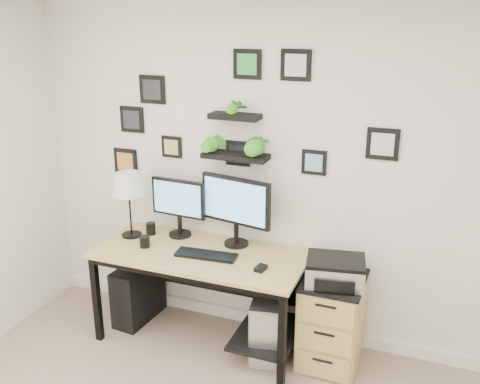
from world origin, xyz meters
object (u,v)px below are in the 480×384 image
at_px(monitor_left, 179,203).
at_px(monitor_right, 236,206).
at_px(desk, 206,266).
at_px(pc_tower_black, 139,292).
at_px(printer, 335,271).
at_px(table_lamp, 128,185).
at_px(pc_tower_grey, 268,324).
at_px(mug, 145,242).
at_px(file_cabinet, 332,321).

distance_m(monitor_left, monitor_right, 0.49).
height_order(desk, pc_tower_black, desk).
relative_size(monitor_left, printer, 1.06).
xyz_separation_m(monitor_right, table_lamp, (-0.85, -0.13, 0.10)).
bearing_deg(pc_tower_grey, monitor_left, 165.61).
bearing_deg(pc_tower_grey, monitor_right, 148.68).
distance_m(table_lamp, mug, 0.47).
xyz_separation_m(desk, pc_tower_black, (-0.65, 0.05, -0.38)).
bearing_deg(mug, desk, 11.33).
bearing_deg(monitor_right, mug, -155.85).
xyz_separation_m(monitor_right, pc_tower_black, (-0.82, -0.14, -0.83)).
bearing_deg(table_lamp, file_cabinet, 0.02).
bearing_deg(pc_tower_black, pc_tower_grey, 1.68).
distance_m(pc_tower_grey, file_cabinet, 0.47).
relative_size(table_lamp, pc_tower_black, 1.09).
bearing_deg(mug, monitor_left, 62.79).
distance_m(monitor_left, pc_tower_grey, 1.16).
bearing_deg(table_lamp, monitor_right, 8.98).
distance_m(monitor_right, printer, 0.89).
xyz_separation_m(monitor_left, mug, (-0.15, -0.29, -0.23)).
height_order(table_lamp, printer, table_lamp).
distance_m(pc_tower_black, pc_tower_grey, 1.17).
bearing_deg(pc_tower_black, file_cabinet, 5.25).
bearing_deg(monitor_left, printer, -8.05).
distance_m(desk, printer, 0.99).
distance_m(desk, monitor_left, 0.55).
height_order(monitor_left, pc_tower_grey, monitor_left).
bearing_deg(monitor_left, monitor_right, -0.53).
relative_size(desk, pc_tower_black, 3.27).
height_order(monitor_left, printer, monitor_left).
bearing_deg(desk, monitor_right, 48.85).
bearing_deg(printer, table_lamp, 178.45).
distance_m(table_lamp, pc_tower_grey, 1.52).
bearing_deg(file_cabinet, table_lamp, -179.98).
distance_m(monitor_right, file_cabinet, 1.10).
bearing_deg(table_lamp, pc_tower_grey, -3.58).
bearing_deg(table_lamp, mug, -35.55).
relative_size(monitor_left, monitor_right, 0.81).
xyz_separation_m(mug, pc_tower_grey, (0.98, 0.08, -0.55)).
bearing_deg(file_cabinet, mug, -173.97).
height_order(monitor_right, mug, monitor_right).
distance_m(monitor_left, file_cabinet, 1.47).
distance_m(mug, file_cabinet, 1.52).
xyz_separation_m(monitor_left, monitor_right, (0.49, -0.00, 0.05)).
bearing_deg(pc_tower_grey, file_cabinet, 9.30).
distance_m(desk, mug, 0.51).
xyz_separation_m(mug, printer, (1.46, 0.11, -0.03)).
distance_m(desk, pc_tower_grey, 0.64).
bearing_deg(pc_tower_black, mug, -33.37).
height_order(mug, pc_tower_grey, mug).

